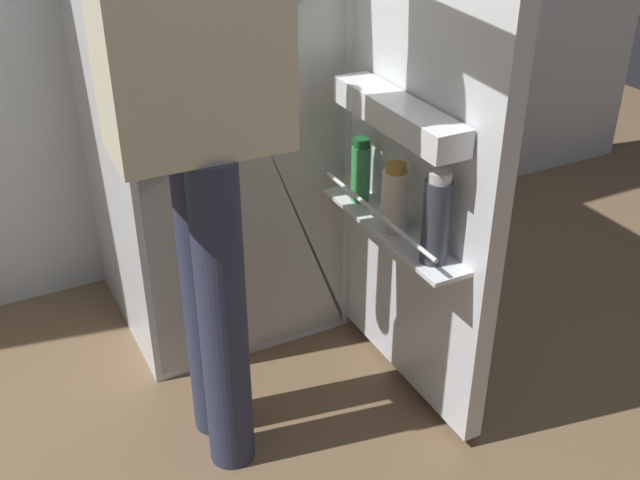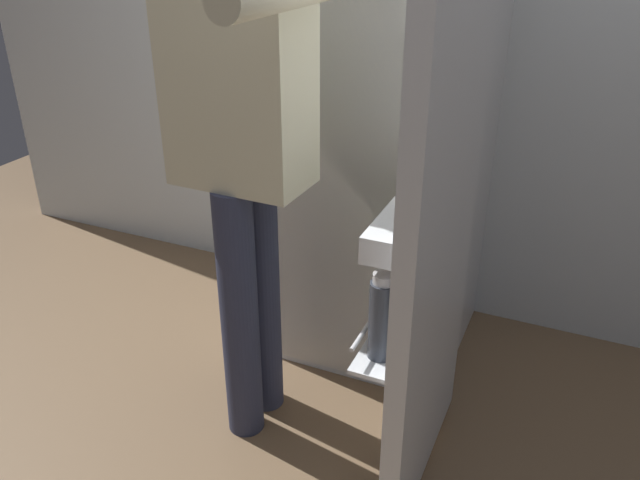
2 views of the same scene
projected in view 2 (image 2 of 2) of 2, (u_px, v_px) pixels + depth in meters
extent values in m
plane|color=brown|center=(324.00, 420.00, 2.23)|extent=(6.14, 6.14, 0.00)
cube|color=silver|center=(425.00, 5.00, 2.43)|extent=(4.40, 0.10, 2.52)
cube|color=silver|center=(389.00, 134.00, 2.31)|extent=(0.66, 0.65, 1.73)
cube|color=white|center=(357.00, 162.00, 2.05)|extent=(0.62, 0.01, 1.69)
cube|color=white|center=(363.00, 120.00, 2.03)|extent=(0.58, 0.09, 0.01)
cube|color=silver|center=(441.00, 221.00, 1.64)|extent=(0.05, 0.65, 1.67)
cube|color=white|center=(403.00, 319.00, 1.82)|extent=(0.11, 0.57, 0.01)
cylinder|color=silver|center=(387.00, 297.00, 1.81)|extent=(0.01, 0.55, 0.01)
cube|color=white|center=(410.00, 215.00, 1.67)|extent=(0.10, 0.48, 0.07)
cylinder|color=green|center=(424.00, 264.00, 1.93)|extent=(0.05, 0.05, 0.16)
cylinder|color=#195B28|center=(426.00, 236.00, 1.88)|extent=(0.05, 0.05, 0.02)
cylinder|color=#EDE5CC|center=(402.00, 294.00, 1.77)|extent=(0.07, 0.07, 0.17)
cylinder|color=#B78933|center=(404.00, 264.00, 1.73)|extent=(0.05, 0.05, 0.02)
cylinder|color=#333842|center=(382.00, 320.00, 1.61)|extent=(0.07, 0.07, 0.22)
cylinder|color=silver|center=(384.00, 278.00, 1.56)|extent=(0.06, 0.06, 0.02)
cylinder|color=#2D334C|center=(262.00, 298.00, 2.12)|extent=(0.12, 0.12, 0.87)
cylinder|color=#2D334C|center=(240.00, 319.00, 2.01)|extent=(0.12, 0.12, 0.87)
cube|color=beige|center=(238.00, 75.00, 1.73)|extent=(0.39, 0.23, 0.62)
cylinder|color=beige|center=(273.00, 69.00, 1.89)|extent=(0.08, 0.08, 0.58)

